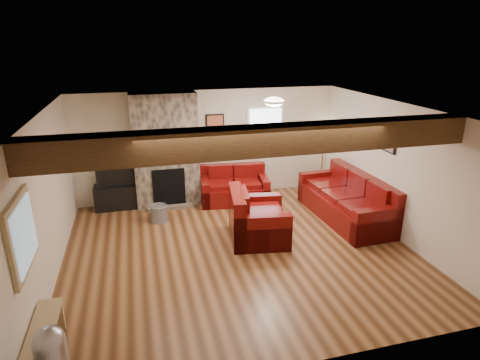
{
  "coord_description": "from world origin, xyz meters",
  "views": [
    {
      "loc": [
        -1.6,
        -6.11,
        3.57
      ],
      "look_at": [
        0.12,
        0.4,
        1.18
      ],
      "focal_mm": 30.0,
      "sensor_mm": 36.0,
      "label": 1
    }
  ],
  "objects_px": {
    "sofa_three": "(346,197)",
    "television": "(117,174)",
    "loveseat": "(234,185)",
    "tv_cabinet": "(120,196)",
    "armchair_red": "(259,215)",
    "floor_lamp": "(324,134)",
    "coffee_table": "(261,229)"
  },
  "relations": [
    {
      "from": "television",
      "to": "sofa_three",
      "type": "bearing_deg",
      "value": -21.33
    },
    {
      "from": "armchair_red",
      "to": "tv_cabinet",
      "type": "xyz_separation_m",
      "value": [
        -2.54,
        2.17,
        -0.21
      ]
    },
    {
      "from": "coffee_table",
      "to": "loveseat",
      "type": "bearing_deg",
      "value": 90.16
    },
    {
      "from": "sofa_three",
      "to": "loveseat",
      "type": "distance_m",
      "value": 2.49
    },
    {
      "from": "loveseat",
      "to": "sofa_three",
      "type": "bearing_deg",
      "value": -29.08
    },
    {
      "from": "sofa_three",
      "to": "loveseat",
      "type": "height_order",
      "value": "sofa_three"
    },
    {
      "from": "sofa_three",
      "to": "television",
      "type": "relative_size",
      "value": 2.74
    },
    {
      "from": "coffee_table",
      "to": "television",
      "type": "relative_size",
      "value": 1.08
    },
    {
      "from": "loveseat",
      "to": "television",
      "type": "bearing_deg",
      "value": -179.52
    },
    {
      "from": "coffee_table",
      "to": "television",
      "type": "xyz_separation_m",
      "value": [
        -2.54,
        2.28,
        0.55
      ]
    },
    {
      "from": "sofa_three",
      "to": "coffee_table",
      "type": "bearing_deg",
      "value": -78.34
    },
    {
      "from": "armchair_red",
      "to": "coffee_table",
      "type": "bearing_deg",
      "value": -166.61
    },
    {
      "from": "floor_lamp",
      "to": "armchair_red",
      "type": "bearing_deg",
      "value": -136.71
    },
    {
      "from": "coffee_table",
      "to": "sofa_three",
      "type": "bearing_deg",
      "value": 14.06
    },
    {
      "from": "television",
      "to": "floor_lamp",
      "type": "xyz_separation_m",
      "value": [
        4.87,
        0.02,
        0.59
      ]
    },
    {
      "from": "tv_cabinet",
      "to": "floor_lamp",
      "type": "bearing_deg",
      "value": 0.24
    },
    {
      "from": "armchair_red",
      "to": "television",
      "type": "bearing_deg",
      "value": 58.49
    },
    {
      "from": "armchair_red",
      "to": "tv_cabinet",
      "type": "relative_size",
      "value": 1.1
    },
    {
      "from": "floor_lamp",
      "to": "sofa_three",
      "type": "bearing_deg",
      "value": -100.11
    },
    {
      "from": "armchair_red",
      "to": "floor_lamp",
      "type": "xyz_separation_m",
      "value": [
        2.33,
        2.19,
        0.9
      ]
    },
    {
      "from": "sofa_three",
      "to": "coffee_table",
      "type": "relative_size",
      "value": 2.53
    },
    {
      "from": "coffee_table",
      "to": "television",
      "type": "bearing_deg",
      "value": 138.18
    },
    {
      "from": "tv_cabinet",
      "to": "floor_lamp",
      "type": "relative_size",
      "value": 0.66
    },
    {
      "from": "sofa_three",
      "to": "loveseat",
      "type": "relative_size",
      "value": 1.59
    },
    {
      "from": "loveseat",
      "to": "armchair_red",
      "type": "height_order",
      "value": "armchair_red"
    },
    {
      "from": "television",
      "to": "tv_cabinet",
      "type": "bearing_deg",
      "value": 0.0
    },
    {
      "from": "loveseat",
      "to": "tv_cabinet",
      "type": "distance_m",
      "value": 2.56
    },
    {
      "from": "armchair_red",
      "to": "floor_lamp",
      "type": "relative_size",
      "value": 0.73
    },
    {
      "from": "coffee_table",
      "to": "television",
      "type": "distance_m",
      "value": 3.46
    },
    {
      "from": "sofa_three",
      "to": "floor_lamp",
      "type": "distance_m",
      "value": 2.04
    },
    {
      "from": "armchair_red",
      "to": "coffee_table",
      "type": "distance_m",
      "value": 0.26
    },
    {
      "from": "sofa_three",
      "to": "coffee_table",
      "type": "distance_m",
      "value": 2.08
    }
  ]
}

